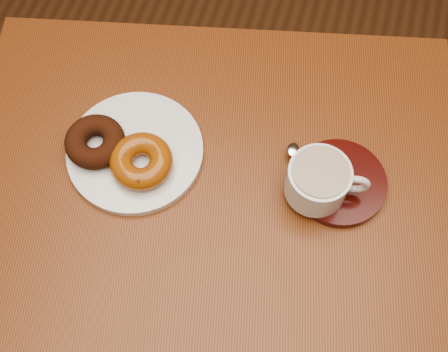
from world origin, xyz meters
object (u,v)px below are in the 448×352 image
(coffee_cup, at_px, (319,181))
(cafe_table, at_px, (214,206))
(donut_plate, at_px, (135,151))
(saucer, at_px, (339,183))

(coffee_cup, bearing_deg, cafe_table, 177.37)
(donut_plate, relative_size, saucer, 1.49)
(saucer, bearing_deg, cafe_table, -167.49)
(cafe_table, relative_size, saucer, 6.20)
(saucer, xyz_separation_m, coffee_cup, (-0.03, -0.03, 0.04))
(saucer, bearing_deg, donut_plate, -174.03)
(cafe_table, bearing_deg, saucer, 0.36)
(cafe_table, xyz_separation_m, saucer, (0.20, 0.04, 0.13))
(saucer, bearing_deg, coffee_cup, -142.57)
(donut_plate, relative_size, coffee_cup, 1.76)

